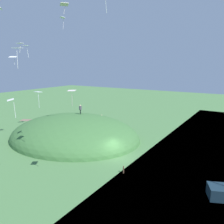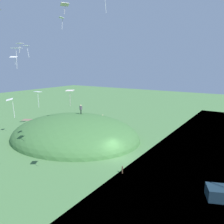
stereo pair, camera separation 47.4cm
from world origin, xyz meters
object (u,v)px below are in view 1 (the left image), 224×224
person_with_child (102,118)px  kite_10 (20,44)px  kite_1 (64,5)px  kite_3 (26,46)px  person_on_hilltop (80,108)px  kite_4 (72,91)px  kite_5 (17,49)px  kite_12 (63,18)px  kite_9 (11,101)px  mooring_post (123,170)px  kite_2 (38,93)px  kite_0 (13,57)px

person_with_child → kite_10: bearing=43.6°
kite_1 → kite_3: bearing=58.3°
person_on_hilltop → kite_4: size_ratio=1.14×
person_with_child → kite_5: 25.90m
kite_4 → person_on_hilltop: bearing=-52.3°
kite_10 → kite_12: size_ratio=0.89×
kite_9 → mooring_post: (-8.32, -7.61, -8.17)m
kite_1 → kite_9: size_ratio=0.75×
person_with_child → kite_9: 25.96m
kite_1 → kite_10: (-1.56, 9.07, -6.10)m
mooring_post → person_with_child: bearing=-49.2°
kite_3 → kite_5: (-6.33, 6.10, -0.92)m
kite_5 → kite_10: (1.85, -1.75, 0.76)m
person_with_child → mooring_post: bearing=75.7°
person_on_hilltop → kite_2: 12.49m
kite_1 → kite_12: bearing=131.8°
person_on_hilltop → person_with_child: size_ratio=0.99×
person_with_child → kite_4: size_ratio=1.16×
kite_3 → kite_12: size_ratio=1.36×
person_on_hilltop → person_with_child: (0.89, -7.76, -3.26)m
kite_4 → kite_9: bearing=20.0°
kite_0 → kite_5: size_ratio=0.60×
kite_10 → mooring_post: (-11.18, -3.95, -13.92)m
kite_5 → kite_1: bearing=-72.5°
person_with_child → kite_1: (-1.60, 11.49, 19.01)m
kite_0 → kite_9: (-10.69, 8.16, -4.54)m
kite_2 → kite_12: 9.24m
person_on_hilltop → kite_4: 18.75m
kite_9 → kite_1: bearing=-70.9°
kite_4 → kite_10: bearing=-9.7°
kite_1 → kite_2: kite_1 is taller
kite_1 → kite_2: bearing=107.2°
kite_0 → kite_1: 10.66m
person_on_hilltop → kite_12: 18.54m
kite_2 → kite_9: kite_2 is taller
kite_0 → kite_3: 3.63m
kite_12 → mooring_post: (-5.53, -2.95, -16.17)m
kite_1 → kite_0: bearing=36.1°
kite_3 → kite_10: size_ratio=1.53×
kite_1 → mooring_post: size_ratio=1.71×
kite_1 → kite_3: kite_1 is taller
kite_10 → mooring_post: size_ratio=1.24×
kite_12 → kite_0: bearing=-14.6°
kite_5 → kite_10: bearing=-43.4°
kite_4 → kite_0: bearing=-19.9°
kite_5 → person_on_hilltop: bearing=-74.2°
kite_4 → kite_12: 7.98m
kite_0 → kite_4: kite_0 is taller
person_on_hilltop → kite_9: bearing=-10.8°
kite_2 → kite_9: (-2.04, 5.05, -0.13)m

